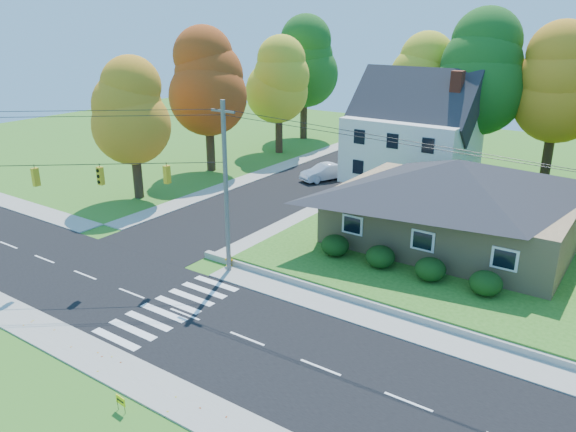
% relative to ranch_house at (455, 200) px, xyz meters
% --- Properties ---
extents(ground, '(120.00, 120.00, 0.00)m').
position_rel_ranch_house_xyz_m(ground, '(-8.00, -16.00, -3.27)').
color(ground, '#3D7923').
extents(road_main, '(90.00, 8.00, 0.02)m').
position_rel_ranch_house_xyz_m(road_main, '(-8.00, -16.00, -3.26)').
color(road_main, black).
rests_on(road_main, ground).
extents(road_cross, '(8.00, 44.00, 0.02)m').
position_rel_ranch_house_xyz_m(road_cross, '(-16.00, 10.00, -3.25)').
color(road_cross, black).
rests_on(road_cross, ground).
extents(sidewalk_north, '(90.00, 2.00, 0.08)m').
position_rel_ranch_house_xyz_m(sidewalk_north, '(-8.00, -11.00, -3.23)').
color(sidewalk_north, '#9C9A90').
rests_on(sidewalk_north, ground).
extents(sidewalk_south, '(90.00, 2.00, 0.08)m').
position_rel_ranch_house_xyz_m(sidewalk_south, '(-8.00, -21.00, -3.23)').
color(sidewalk_south, '#9C9A90').
rests_on(sidewalk_south, ground).
extents(lawn, '(30.00, 30.00, 0.50)m').
position_rel_ranch_house_xyz_m(lawn, '(5.00, 5.00, -3.02)').
color(lawn, '#3D7923').
rests_on(lawn, ground).
extents(ranch_house, '(14.60, 10.60, 5.40)m').
position_rel_ranch_house_xyz_m(ranch_house, '(0.00, 0.00, 0.00)').
color(ranch_house, tan).
rests_on(ranch_house, lawn).
extents(colonial_house, '(10.40, 8.40, 9.60)m').
position_rel_ranch_house_xyz_m(colonial_house, '(-7.96, 12.00, 1.32)').
color(colonial_house, silver).
rests_on(colonial_house, lawn).
extents(hedge_row, '(10.70, 1.70, 1.27)m').
position_rel_ranch_house_xyz_m(hedge_row, '(-0.50, -6.20, -2.13)').
color(hedge_row, '#163A10').
rests_on(hedge_row, lawn).
extents(traffic_infrastructure, '(38.10, 10.66, 10.00)m').
position_rel_ranch_house_xyz_m(traffic_infrastructure, '(-8.15, -14.65, 1.88)').
color(traffic_infrastructure, '#666059').
rests_on(traffic_infrastructure, ground).
extents(tree_lot_0, '(6.72, 6.72, 12.51)m').
position_rel_ranch_house_xyz_m(tree_lot_0, '(-10.00, 18.00, 5.04)').
color(tree_lot_0, '#3F2A19').
rests_on(tree_lot_0, lawn).
extents(tree_lot_1, '(7.84, 7.84, 14.60)m').
position_rel_ranch_house_xyz_m(tree_lot_1, '(-4.00, 17.00, 6.35)').
color(tree_lot_1, '#3F2A19').
rests_on(tree_lot_1, lawn).
extents(tree_lot_2, '(7.28, 7.28, 13.56)m').
position_rel_ranch_house_xyz_m(tree_lot_2, '(2.00, 18.00, 5.70)').
color(tree_lot_2, '#3F2A19').
rests_on(tree_lot_2, lawn).
extents(tree_west_0, '(6.16, 6.16, 11.47)m').
position_rel_ranch_house_xyz_m(tree_west_0, '(-25.00, -4.00, 3.89)').
color(tree_west_0, '#3F2A19').
rests_on(tree_west_0, ground).
extents(tree_west_1, '(7.28, 7.28, 13.56)m').
position_rel_ranch_house_xyz_m(tree_west_1, '(-26.00, 6.00, 5.20)').
color(tree_west_1, '#3F2A19').
rests_on(tree_west_1, ground).
extents(tree_west_2, '(6.72, 6.72, 12.51)m').
position_rel_ranch_house_xyz_m(tree_west_2, '(-25.00, 16.00, 4.54)').
color(tree_west_2, '#3F2A19').
rests_on(tree_west_2, ground).
extents(tree_west_3, '(7.84, 7.84, 14.60)m').
position_rel_ranch_house_xyz_m(tree_west_3, '(-27.00, 24.00, 5.85)').
color(tree_west_3, '#3F2A19').
rests_on(tree_west_3, ground).
extents(white_car, '(3.28, 4.75, 1.48)m').
position_rel_ranch_house_xyz_m(white_car, '(-15.04, 9.17, -2.50)').
color(white_car, silver).
rests_on(white_car, road_cross).
extents(fire_hydrant, '(0.48, 0.38, 0.85)m').
position_rel_ranch_house_xyz_m(fire_hydrant, '(-9.88, -10.34, -2.86)').
color(fire_hydrant, '#DB9908').
rests_on(fire_hydrant, ground).
extents(yard_sign, '(0.54, 0.07, 0.68)m').
position_rel_ranch_house_xyz_m(yard_sign, '(-4.74, -22.69, -2.79)').
color(yard_sign, black).
rests_on(yard_sign, ground).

